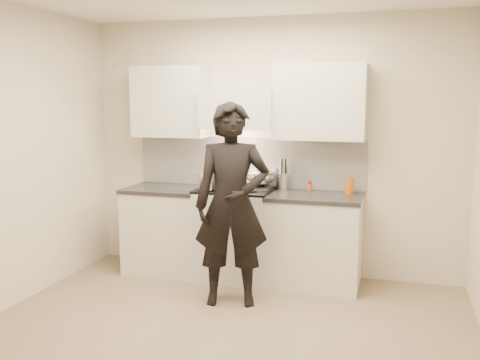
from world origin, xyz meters
name	(u,v)px	position (x,y,z in m)	size (l,w,h in m)	color
ground_plane	(219,337)	(0.00, 0.00, 0.00)	(4.00, 4.00, 0.00)	#7D6850
room_shell	(226,131)	(-0.06, 0.37, 1.60)	(4.04, 3.54, 2.70)	beige
stove	(236,233)	(-0.30, 1.42, 0.47)	(0.76, 0.65, 0.96)	silver
counter_right	(315,240)	(0.53, 1.43, 0.46)	(0.92, 0.67, 0.92)	beige
counter_left	(167,229)	(-1.08, 1.43, 0.46)	(0.82, 0.67, 0.92)	beige
wok	(258,176)	(-0.10, 1.57, 1.06)	(0.38, 0.46, 0.31)	silver
stock_pot	(213,179)	(-0.50, 1.28, 1.05)	(0.39, 0.29, 0.18)	silver
utensil_crock	(283,180)	(0.15, 1.65, 1.02)	(0.12, 0.12, 0.32)	#B9B9BF
spice_jar	(310,186)	(0.43, 1.65, 0.97)	(0.04, 0.04, 0.10)	#C1511A
oil_glass	(350,186)	(0.85, 1.57, 1.00)	(0.09, 0.09, 0.16)	#A64F0B
person	(232,205)	(-0.12, 0.72, 0.92)	(0.67, 0.44, 1.84)	black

